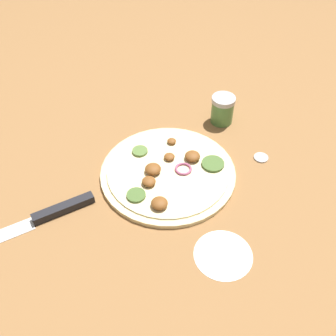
% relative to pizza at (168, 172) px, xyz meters
% --- Properties ---
extents(ground_plane, '(3.00, 3.00, 0.00)m').
position_rel_pizza_xyz_m(ground_plane, '(-0.00, 0.00, -0.01)').
color(ground_plane, olive).
extents(pizza, '(0.30, 0.30, 0.03)m').
position_rel_pizza_xyz_m(pizza, '(0.00, 0.00, 0.00)').
color(pizza, beige).
rests_on(pizza, ground_plane).
extents(knife, '(0.26, 0.26, 0.02)m').
position_rel_pizza_xyz_m(knife, '(-0.21, -0.19, -0.00)').
color(knife, silver).
rests_on(knife, ground_plane).
extents(spice_jar, '(0.06, 0.06, 0.07)m').
position_rel_pizza_xyz_m(spice_jar, '(0.08, 0.22, 0.03)').
color(spice_jar, '#4C7F42').
rests_on(spice_jar, ground_plane).
extents(loose_cap, '(0.03, 0.03, 0.01)m').
position_rel_pizza_xyz_m(loose_cap, '(0.19, 0.11, -0.00)').
color(loose_cap, '#B2B2B7').
rests_on(loose_cap, ground_plane).
extents(flour_patch, '(0.11, 0.11, 0.00)m').
position_rel_pizza_xyz_m(flour_patch, '(0.16, -0.17, -0.01)').
color(flour_patch, white).
rests_on(flour_patch, ground_plane).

